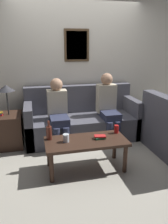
{
  "coord_description": "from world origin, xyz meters",
  "views": [
    {
      "loc": [
        -0.87,
        -3.32,
        1.72
      ],
      "look_at": [
        -0.1,
        -0.08,
        0.69
      ],
      "focal_mm": 35.0,
      "sensor_mm": 36.0,
      "label": 1
    }
  ],
  "objects": [
    {
      "name": "wall_back",
      "position": [
        0.0,
        0.98,
        1.3
      ],
      "size": [
        9.0,
        0.08,
        2.6
      ],
      "color": "silver",
      "rests_on": "ground_plane"
    },
    {
      "name": "couch_main",
      "position": [
        0.0,
        0.53,
        0.33
      ],
      "size": [
        2.09,
        0.88,
        0.96
      ],
      "color": "#4C4C56",
      "rests_on": "ground_plane"
    },
    {
      "name": "person_right",
      "position": [
        0.46,
        0.35,
        0.66
      ],
      "size": [
        0.34,
        0.6,
        1.22
      ],
      "color": "#2D334C",
      "rests_on": "ground_plane"
    },
    {
      "name": "coffee_table",
      "position": [
        -0.2,
        -0.63,
        0.39
      ],
      "size": [
        1.14,
        0.53,
        0.45
      ],
      "color": "#382319",
      "rests_on": "ground_plane"
    },
    {
      "name": "side_table_with_lamp",
      "position": [
        -1.37,
        0.42,
        0.32
      ],
      "size": [
        0.54,
        0.54,
        1.08
      ],
      "color": "#382319",
      "rests_on": "ground_plane"
    },
    {
      "name": "book_stack",
      "position": [
        0.0,
        -0.62,
        0.47
      ],
      "size": [
        0.17,
        0.11,
        0.05
      ],
      "color": "#237547",
      "rests_on": "coffee_table"
    },
    {
      "name": "ground_plane",
      "position": [
        0.0,
        0.0,
        0.0
      ],
      "size": [
        16.0,
        16.0,
        0.0
      ],
      "primitive_type": "plane",
      "color": "#ADA899"
    },
    {
      "name": "wine_bottle",
      "position": [
        -0.7,
        -0.48,
        0.55
      ],
      "size": [
        0.08,
        0.08,
        0.27
      ],
      "color": "#562319",
      "rests_on": "coffee_table"
    },
    {
      "name": "drinking_glass",
      "position": [
        -0.48,
        -0.62,
        0.51
      ],
      "size": [
        0.08,
        0.08,
        0.11
      ],
      "color": "silver",
      "rests_on": "coffee_table"
    },
    {
      "name": "person_left",
      "position": [
        -0.47,
        0.3,
        0.63
      ],
      "size": [
        0.34,
        0.64,
        1.16
      ],
      "color": "#2D334C",
      "rests_on": "ground_plane"
    },
    {
      "name": "soda_can",
      "position": [
        0.3,
        -0.48,
        0.51
      ],
      "size": [
        0.07,
        0.07,
        0.12
      ],
      "color": "red",
      "rests_on": "coffee_table"
    }
  ]
}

